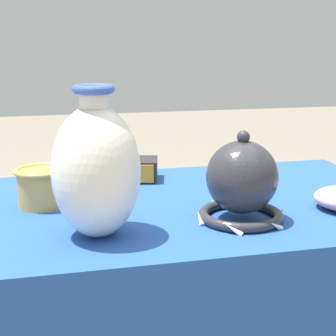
{
  "coord_description": "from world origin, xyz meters",
  "views": [
    {
      "loc": [
        -0.29,
        -1.17,
        1.13
      ],
      "look_at": [
        -0.05,
        -0.13,
        0.86
      ],
      "focal_mm": 55.0,
      "sensor_mm": 36.0,
      "label": 1
    }
  ],
  "objects_px": {
    "cup_wide_ochre": "(41,186)",
    "mosaic_tile_box": "(134,169)",
    "vase_dome_bell": "(242,183)",
    "vase_tall_bulbous": "(96,170)"
  },
  "relations": [
    {
      "from": "vase_dome_bell",
      "to": "cup_wide_ochre",
      "type": "xyz_separation_m",
      "value": [
        -0.43,
        0.2,
        -0.03
      ]
    },
    {
      "from": "vase_tall_bulbous",
      "to": "vase_dome_bell",
      "type": "height_order",
      "value": "vase_tall_bulbous"
    },
    {
      "from": "vase_dome_bell",
      "to": "cup_wide_ochre",
      "type": "distance_m",
      "value": 0.47
    },
    {
      "from": "vase_tall_bulbous",
      "to": "mosaic_tile_box",
      "type": "bearing_deg",
      "value": 70.94
    },
    {
      "from": "vase_tall_bulbous",
      "to": "mosaic_tile_box",
      "type": "distance_m",
      "value": 0.45
    },
    {
      "from": "vase_dome_bell",
      "to": "mosaic_tile_box",
      "type": "bearing_deg",
      "value": 114.15
    },
    {
      "from": "vase_dome_bell",
      "to": "cup_wide_ochre",
      "type": "relative_size",
      "value": 1.64
    },
    {
      "from": "cup_wide_ochre",
      "to": "vase_dome_bell",
      "type": "bearing_deg",
      "value": -25.35
    },
    {
      "from": "cup_wide_ochre",
      "to": "mosaic_tile_box",
      "type": "bearing_deg",
      "value": 36.24
    },
    {
      "from": "vase_dome_bell",
      "to": "mosaic_tile_box",
      "type": "xyz_separation_m",
      "value": [
        -0.17,
        0.39,
        -0.05
      ]
    }
  ]
}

